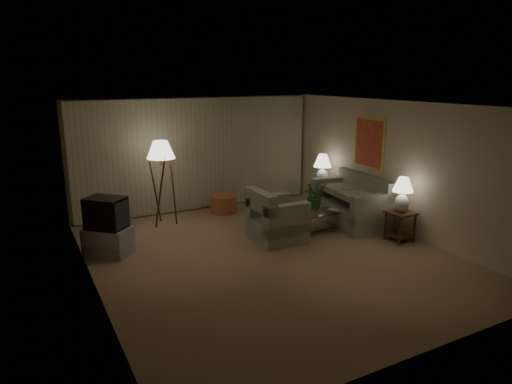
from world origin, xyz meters
TOP-DOWN VIEW (x-y plane):
  - ground at (0.00, 0.00)m, footprint 7.00×7.00m
  - room_shell at (0.02, 1.51)m, footprint 6.04×7.02m
  - sofa at (2.50, 0.78)m, footprint 2.16×1.45m
  - armchair at (0.54, 0.60)m, footprint 1.01×0.96m
  - side_table_near at (2.65, -0.57)m, footprint 0.49×0.49m
  - side_table_far at (2.65, 2.03)m, footprint 0.53×0.45m
  - table_lamp_near at (2.65, -0.57)m, footprint 0.40×0.40m
  - table_lamp_far at (2.65, 2.03)m, footprint 0.43×0.43m
  - coffee_table at (1.63, 0.68)m, footprint 0.99×0.54m
  - tv_cabinet at (-2.55, 1.43)m, footprint 1.31×1.31m
  - crt_tv at (-2.55, 1.43)m, footprint 1.14×1.14m
  - floor_lamp at (-1.13, 2.64)m, footprint 0.60×0.60m
  - ottoman at (0.39, 2.86)m, footprint 0.76×0.76m
  - vase at (1.48, 0.68)m, footprint 0.19×0.19m
  - flowers at (1.48, 0.68)m, footprint 0.58×0.53m
  - book at (1.88, 0.58)m, footprint 0.27×0.30m

SIDE VIEW (x-z plane):
  - ground at x=0.00m, z-range 0.00..0.00m
  - ottoman at x=0.39m, z-range 0.00..0.41m
  - tv_cabinet at x=-2.55m, z-range 0.00..0.50m
  - coffee_table at x=1.63m, z-range 0.07..0.48m
  - side_table_near at x=2.65m, z-range 0.10..0.70m
  - side_table_far at x=2.65m, z-range 0.10..0.70m
  - armchair at x=0.54m, z-range 0.00..0.82m
  - book at x=1.88m, z-range 0.41..0.43m
  - sofa at x=2.50m, z-range 0.00..0.85m
  - vase at x=1.48m, z-range 0.42..0.56m
  - crt_tv at x=-2.55m, z-range 0.50..1.07m
  - flowers at x=1.48m, z-range 0.56..1.09m
  - floor_lamp at x=-1.13m, z-range 0.04..1.89m
  - table_lamp_near at x=2.65m, z-range 0.66..1.35m
  - table_lamp_far at x=2.65m, z-range 0.67..1.42m
  - room_shell at x=0.02m, z-range 0.39..3.11m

